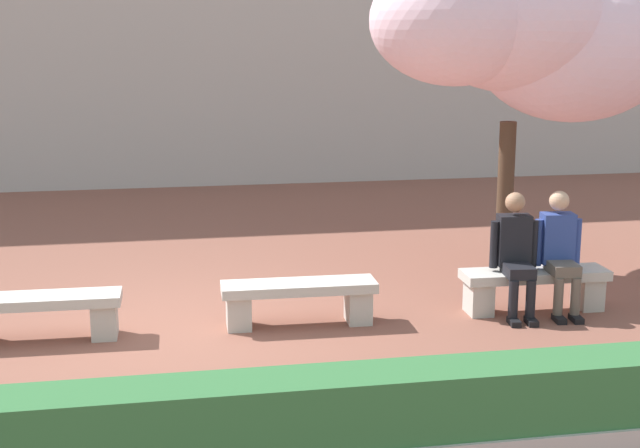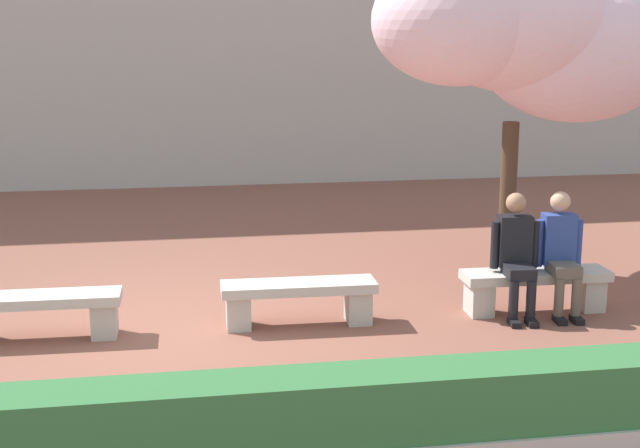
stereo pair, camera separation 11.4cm
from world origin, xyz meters
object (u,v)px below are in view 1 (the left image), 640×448
stone_bench_near_east (534,284)px  cherry_tree_main (524,31)px  stone_bench_near_west (39,311)px  stone_bench_center (299,297)px  person_seated_right (560,248)px  person_seated_left (516,250)px

stone_bench_near_east → cherry_tree_main: bearing=73.9°
stone_bench_near_west → stone_bench_center: (2.55, 0.00, 0.00)m
stone_bench_center → person_seated_right: 2.81m
stone_bench_near_west → stone_bench_near_east: 5.09m
stone_bench_center → cherry_tree_main: size_ratio=0.40×
stone_bench_near_east → stone_bench_near_west: bearing=180.0°
stone_bench_center → cherry_tree_main: bearing=30.6°
person_seated_right → cherry_tree_main: bearing=81.3°
person_seated_left → stone_bench_near_east: bearing=11.8°
person_seated_right → stone_bench_near_west: bearing=179.4°
person_seated_right → cherry_tree_main: size_ratio=0.33×
person_seated_left → person_seated_right: (0.49, -0.00, 0.00)m
stone_bench_center → person_seated_right: size_ratio=1.22×
person_seated_left → person_seated_right: same height
stone_bench_near_west → person_seated_right: person_seated_right is taller
cherry_tree_main → stone_bench_near_east: bearing=-106.1°
stone_bench_near_east → cherry_tree_main: (0.52, 1.82, 2.64)m
stone_bench_near_east → cherry_tree_main: cherry_tree_main is taller
stone_bench_near_west → person_seated_left: bearing=-0.6°
stone_bench_center → cherry_tree_main: 4.44m
stone_bench_near_west → person_seated_right: bearing=-0.6°
stone_bench_near_west → person_seated_left: size_ratio=1.22×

